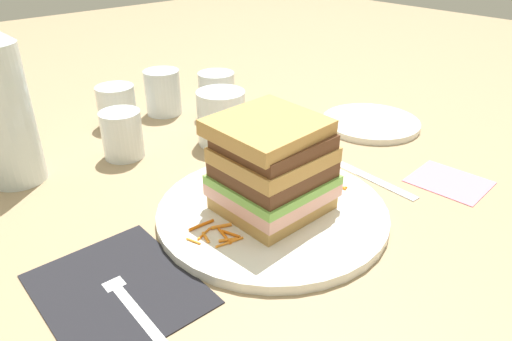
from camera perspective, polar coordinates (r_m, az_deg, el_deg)
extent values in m
plane|color=#9E8460|center=(0.61, 0.62, -4.27)|extent=(3.00, 3.00, 0.00)
cylinder|color=white|center=(0.59, 1.96, -4.98)|extent=(0.28, 0.28, 0.01)
cube|color=tan|center=(0.58, 1.99, -3.73)|extent=(0.12, 0.11, 0.02)
cube|color=#E0A393|center=(0.57, 2.01, -2.27)|extent=(0.12, 0.12, 0.02)
cube|color=#7AB74C|center=(0.56, 2.04, -1.10)|extent=(0.12, 0.12, 0.01)
cube|color=#56331E|center=(0.56, 2.06, 0.20)|extent=(0.12, 0.11, 0.02)
cube|color=tan|center=(0.55, 2.09, 1.88)|extent=(0.12, 0.11, 0.02)
cube|color=#56331E|center=(0.54, 2.13, 3.51)|extent=(0.11, 0.10, 0.02)
cube|color=tan|center=(0.54, 1.41, 5.21)|extent=(0.12, 0.11, 0.02)
cylinder|color=orange|center=(0.55, -4.20, -6.70)|extent=(0.02, 0.01, 0.00)
cylinder|color=orange|center=(0.53, -6.06, -8.00)|extent=(0.01, 0.02, 0.00)
cylinder|color=orange|center=(0.54, -3.05, -7.62)|extent=(0.01, 0.02, 0.00)
cylinder|color=orange|center=(0.53, -3.21, -8.61)|extent=(0.03, 0.01, 0.00)
cylinder|color=orange|center=(0.54, -3.79, -7.86)|extent=(0.01, 0.03, 0.00)
cylinder|color=orange|center=(0.54, -6.27, -7.57)|extent=(0.02, 0.01, 0.00)
cylinder|color=orange|center=(0.55, -6.32, -6.74)|extent=(0.03, 0.01, 0.00)
cylinder|color=orange|center=(0.53, -7.54, -8.42)|extent=(0.01, 0.02, 0.00)
cylinder|color=orange|center=(0.53, -3.39, -8.32)|extent=(0.02, 0.01, 0.00)
cylinder|color=orange|center=(0.64, 8.03, -1.43)|extent=(0.01, 0.03, 0.00)
cylinder|color=orange|center=(0.66, 9.68, -0.84)|extent=(0.03, 0.02, 0.00)
cylinder|color=orange|center=(0.64, 9.18, -1.46)|extent=(0.03, 0.01, 0.00)
cylinder|color=orange|center=(0.63, 8.58, -1.97)|extent=(0.03, 0.02, 0.00)
cylinder|color=orange|center=(0.64, 6.12, -1.14)|extent=(0.03, 0.02, 0.00)
cylinder|color=orange|center=(0.66, 7.34, -0.58)|extent=(0.03, 0.01, 0.00)
cylinder|color=orange|center=(0.66, 6.83, -0.46)|extent=(0.03, 0.03, 0.00)
cylinder|color=orange|center=(0.63, 9.52, -1.99)|extent=(0.02, 0.02, 0.00)
cylinder|color=orange|center=(0.64, 9.76, -1.70)|extent=(0.00, 0.03, 0.00)
cylinder|color=orange|center=(0.66, 8.82, -0.46)|extent=(0.01, 0.03, 0.00)
cube|color=black|center=(0.51, -16.32, -13.45)|extent=(0.14, 0.17, 0.00)
cube|color=silver|center=(0.47, -13.40, -16.86)|extent=(0.01, 0.11, 0.00)
cube|color=silver|center=(0.51, -16.76, -12.69)|extent=(0.02, 0.02, 0.00)
cylinder|color=silver|center=(0.53, -17.19, -10.74)|extent=(0.00, 0.04, 0.00)
cylinder|color=silver|center=(0.53, -17.76, -10.96)|extent=(0.00, 0.04, 0.00)
cylinder|color=silver|center=(0.53, -18.32, -11.17)|extent=(0.00, 0.04, 0.00)
cylinder|color=silver|center=(0.53, -18.89, -11.39)|extent=(0.00, 0.04, 0.00)
cube|color=silver|center=(0.68, 15.44, -1.71)|extent=(0.02, 0.10, 0.00)
cube|color=silver|center=(0.73, 9.20, 1.29)|extent=(0.02, 0.11, 0.00)
cylinder|color=white|center=(0.77, -4.19, 6.37)|extent=(0.08, 0.08, 0.09)
cylinder|color=orange|center=(0.77, -4.17, 5.77)|extent=(0.07, 0.07, 0.07)
cylinder|color=silver|center=(0.71, -28.05, 5.80)|extent=(0.07, 0.07, 0.19)
cylinder|color=silver|center=(0.87, -16.39, 7.46)|extent=(0.07, 0.07, 0.07)
cylinder|color=silver|center=(0.75, -15.78, 4.19)|extent=(0.06, 0.06, 0.07)
cylinder|color=silver|center=(0.88, -4.74, 9.09)|extent=(0.07, 0.07, 0.08)
cylinder|color=silver|center=(0.91, -11.13, 9.22)|extent=(0.07, 0.07, 0.08)
cylinder|color=white|center=(0.87, 13.61, 5.60)|extent=(0.17, 0.17, 0.01)
cube|color=pink|center=(0.72, 22.22, -1.22)|extent=(0.09, 0.11, 0.00)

